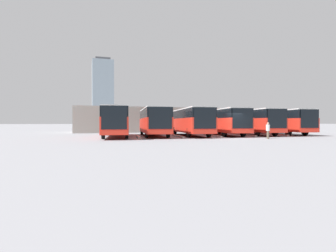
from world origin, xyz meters
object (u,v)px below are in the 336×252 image
at_px(bus_4, 153,121).
at_px(bus_0, 279,121).
at_px(bus_1, 251,121).
at_px(bus_2, 222,121).
at_px(bus_3, 190,121).
at_px(pedestrian, 268,130).
at_px(bus_5, 116,121).

bearing_deg(bus_4, bus_0, -173.47).
bearing_deg(bus_1, bus_2, 8.51).
distance_m(bus_3, pedestrian, 9.16).
bearing_deg(bus_3, bus_5, 6.89).
bearing_deg(bus_2, bus_4, 5.26).
height_order(bus_0, bus_1, same).
bearing_deg(pedestrian, bus_4, -111.06).
xyz_separation_m(bus_1, bus_2, (4.27, 0.01, 0.00)).
bearing_deg(bus_5, bus_4, -166.27).
xyz_separation_m(bus_1, bus_5, (17.09, -0.05, 0.00)).
relative_size(bus_1, pedestrian, 7.61).
bearing_deg(bus_5, bus_2, -171.92).
height_order(bus_5, pedestrian, bus_5).
bearing_deg(bus_5, bus_3, -173.11).
relative_size(bus_5, pedestrian, 7.61).
relative_size(bus_1, bus_3, 1.00).
height_order(bus_1, bus_4, same).
bearing_deg(bus_2, bus_5, 8.08).
relative_size(bus_2, bus_3, 1.00).
xyz_separation_m(bus_0, bus_2, (8.54, -0.08, 0.00)).
bearing_deg(bus_0, bus_4, 6.53).
distance_m(bus_4, pedestrian, 12.35).
bearing_deg(bus_3, pedestrian, 129.47).
height_order(bus_4, bus_5, same).
distance_m(bus_3, bus_4, 4.32).
height_order(bus_4, pedestrian, bus_4).
relative_size(bus_0, pedestrian, 7.61).
relative_size(bus_3, bus_5, 1.00).
xyz_separation_m(bus_0, bus_1, (4.27, -0.09, 0.00)).
bearing_deg(bus_1, bus_4, 6.34).
xyz_separation_m(bus_2, bus_4, (8.54, -0.46, 0.00)).
bearing_deg(bus_3, bus_4, 0.10).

